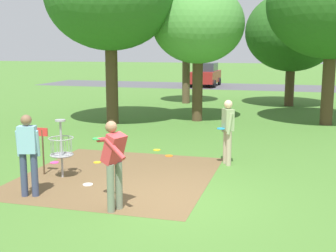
{
  "coord_description": "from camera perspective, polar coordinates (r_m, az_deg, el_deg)",
  "views": [
    {
      "loc": [
        2.21,
        -8.18,
        3.04
      ],
      "look_at": [
        -0.84,
        2.92,
        1.0
      ],
      "focal_mm": 47.5,
      "sensor_mm": 36.0,
      "label": 1
    }
  ],
  "objects": [
    {
      "name": "tree_near_right",
      "position": [
        18.5,
        3.89,
        12.85
      ],
      "size": [
        3.76,
        3.76,
        5.58
      ],
      "color": "#4C3823",
      "rests_on": "ground"
    },
    {
      "name": "frisbee_far_right",
      "position": [
        12.28,
        -14.36,
        -4.56
      ],
      "size": [
        0.23,
        0.23,
        0.02
      ],
      "primitive_type": "cylinder",
      "color": "#E53D99",
      "rests_on": "ground"
    },
    {
      "name": "frisbee_near_basket",
      "position": [
        13.33,
        -1.44,
        -3.09
      ],
      "size": [
        0.22,
        0.22,
        0.02
      ],
      "primitive_type": "cylinder",
      "color": "gold",
      "rests_on": "ground"
    },
    {
      "name": "player_foreground_watching",
      "position": [
        11.64,
        7.66,
        -0.3
      ],
      "size": [
        0.45,
        0.49,
        1.71
      ],
      "color": "tan",
      "rests_on": "ground"
    },
    {
      "name": "tree_mid_right",
      "position": [
        24.11,
        15.65,
        11.55
      ],
      "size": [
        4.78,
        4.78,
        5.86
      ],
      "color": "#4C3823",
      "rests_on": "ground"
    },
    {
      "name": "tree_mid_center",
      "position": [
        24.46,
        2.38,
        13.13
      ],
      "size": [
        3.47,
        3.47,
        5.87
      ],
      "color": "brown",
      "rests_on": "ground"
    },
    {
      "name": "ground_plane",
      "position": [
        9.0,
        0.23,
        -9.69
      ],
      "size": [
        160.0,
        160.0,
        0.0
      ],
      "primitive_type": "plane",
      "color": "#47752D"
    },
    {
      "name": "parked_car_leftmost",
      "position": [
        35.48,
        4.87,
        6.6
      ],
      "size": [
        1.99,
        4.2,
        1.84
      ],
      "color": "maroon",
      "rests_on": "ground"
    },
    {
      "name": "frisbee_by_tee",
      "position": [
        10.2,
        -10.25,
        -7.4
      ],
      "size": [
        0.22,
        0.22,
        0.02
      ],
      "primitive_type": "cylinder",
      "color": "white",
      "rests_on": "ground"
    },
    {
      "name": "player_throwing",
      "position": [
        9.5,
        -17.53,
        -3.03
      ],
      "size": [
        0.5,
        0.44,
        1.71
      ],
      "color": "#384260",
      "rests_on": "ground"
    },
    {
      "name": "player_waiting_left",
      "position": [
        8.33,
        -6.99,
        -4.3
      ],
      "size": [
        0.94,
        0.82,
        1.71
      ],
      "color": "slate",
      "rests_on": "ground"
    },
    {
      "name": "dirt_tee_pad",
      "position": [
        10.79,
        -6.46,
        -6.35
      ],
      "size": [
        4.43,
        4.71,
        0.01
      ],
      "primitive_type": "cube",
      "color": "brown",
      "rests_on": "ground"
    },
    {
      "name": "disc_golf_basket",
      "position": [
        10.76,
        -13.78,
        -2.51
      ],
      "size": [
        0.98,
        0.58,
        1.39
      ],
      "color": "#9E9EA3",
      "rests_on": "ground"
    },
    {
      "name": "parking_lot_strip",
      "position": [
        35.28,
        11.76,
        4.91
      ],
      "size": [
        36.0,
        6.0,
        0.01
      ],
      "primitive_type": "cube",
      "color": "#4C4C51",
      "rests_on": "ground"
    },
    {
      "name": "tree_far_left",
      "position": [
        18.65,
        20.45,
        14.56
      ],
      "size": [
        5.05,
        5.05,
        6.87
      ],
      "color": "#4C3823",
      "rests_on": "ground"
    },
    {
      "name": "frisbee_scattered_a",
      "position": [
        12.06,
        -9.06,
        -4.63
      ],
      "size": [
        0.21,
        0.21,
        0.02
      ],
      "primitive_type": "cylinder",
      "color": "gold",
      "rests_on": "ground"
    },
    {
      "name": "frisbee_far_left",
      "position": [
        12.61,
        0.13,
        -3.85
      ],
      "size": [
        0.22,
        0.22,
        0.02
      ],
      "primitive_type": "cylinder",
      "color": "orange",
      "rests_on": "ground"
    }
  ]
}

